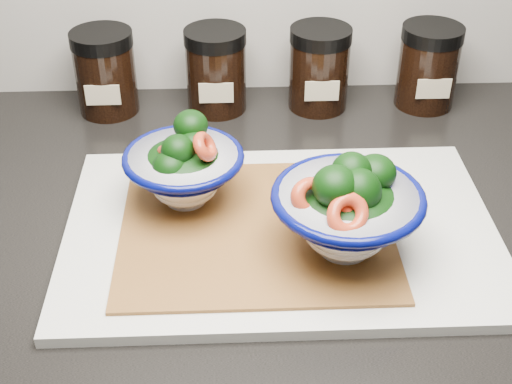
{
  "coord_description": "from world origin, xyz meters",
  "views": [
    {
      "loc": [
        0.0,
        0.82,
        1.37
      ],
      "look_at": [
        0.03,
        1.4,
        0.96
      ],
      "focal_mm": 50.0,
      "sensor_mm": 36.0,
      "label": 1
    }
  ],
  "objects_px": {
    "bowl_left": "(184,168)",
    "bowl_right": "(347,209)",
    "spice_jar_d": "(428,66)",
    "spice_jar_b": "(216,70)",
    "spice_jar_c": "(319,68)",
    "cutting_board": "(281,231)",
    "spice_jar_a": "(105,72)"
  },
  "relations": [
    {
      "from": "bowl_left",
      "to": "bowl_right",
      "type": "xyz_separation_m",
      "value": [
        0.16,
        -0.09,
        0.01
      ]
    },
    {
      "from": "bowl_left",
      "to": "spice_jar_d",
      "type": "height_order",
      "value": "bowl_left"
    },
    {
      "from": "spice_jar_b",
      "to": "spice_jar_c",
      "type": "height_order",
      "value": "same"
    },
    {
      "from": "cutting_board",
      "to": "spice_jar_c",
      "type": "bearing_deg",
      "value": 76.06
    },
    {
      "from": "bowl_right",
      "to": "spice_jar_a",
      "type": "distance_m",
      "value": 0.43
    },
    {
      "from": "bowl_right",
      "to": "spice_jar_a",
      "type": "height_order",
      "value": "bowl_right"
    },
    {
      "from": "spice_jar_a",
      "to": "spice_jar_c",
      "type": "distance_m",
      "value": 0.29
    },
    {
      "from": "cutting_board",
      "to": "bowl_right",
      "type": "height_order",
      "value": "bowl_right"
    },
    {
      "from": "cutting_board",
      "to": "bowl_left",
      "type": "relative_size",
      "value": 3.48
    },
    {
      "from": "bowl_right",
      "to": "spice_jar_b",
      "type": "height_order",
      "value": "bowl_right"
    },
    {
      "from": "spice_jar_c",
      "to": "bowl_left",
      "type": "bearing_deg",
      "value": -125.79
    },
    {
      "from": "cutting_board",
      "to": "spice_jar_b",
      "type": "distance_m",
      "value": 0.3
    },
    {
      "from": "bowl_left",
      "to": "spice_jar_d",
      "type": "distance_m",
      "value": 0.4
    },
    {
      "from": "bowl_left",
      "to": "spice_jar_b",
      "type": "bearing_deg",
      "value": 82.21
    },
    {
      "from": "spice_jar_c",
      "to": "bowl_right",
      "type": "bearing_deg",
      "value": -91.81
    },
    {
      "from": "bowl_left",
      "to": "cutting_board",
      "type": "bearing_deg",
      "value": -25.3
    },
    {
      "from": "spice_jar_a",
      "to": "spice_jar_c",
      "type": "bearing_deg",
      "value": 0.0
    },
    {
      "from": "spice_jar_b",
      "to": "spice_jar_d",
      "type": "relative_size",
      "value": 1.0
    },
    {
      "from": "spice_jar_a",
      "to": "spice_jar_d",
      "type": "relative_size",
      "value": 1.0
    },
    {
      "from": "spice_jar_b",
      "to": "spice_jar_d",
      "type": "bearing_deg",
      "value": 0.0
    },
    {
      "from": "spice_jar_c",
      "to": "spice_jar_d",
      "type": "bearing_deg",
      "value": 0.0
    },
    {
      "from": "bowl_right",
      "to": "spice_jar_c",
      "type": "bearing_deg",
      "value": 88.19
    },
    {
      "from": "bowl_right",
      "to": "spice_jar_a",
      "type": "bearing_deg",
      "value": 130.04
    },
    {
      "from": "spice_jar_a",
      "to": "spice_jar_d",
      "type": "bearing_deg",
      "value": 0.0
    },
    {
      "from": "bowl_right",
      "to": "spice_jar_b",
      "type": "xyz_separation_m",
      "value": [
        -0.13,
        0.33,
        -0.01
      ]
    },
    {
      "from": "bowl_left",
      "to": "spice_jar_a",
      "type": "relative_size",
      "value": 1.15
    },
    {
      "from": "spice_jar_a",
      "to": "spice_jar_d",
      "type": "xyz_separation_m",
      "value": [
        0.43,
        0.0,
        0.0
      ]
    },
    {
      "from": "bowl_right",
      "to": "spice_jar_d",
      "type": "bearing_deg",
      "value": 64.21
    },
    {
      "from": "spice_jar_b",
      "to": "spice_jar_c",
      "type": "xyz_separation_m",
      "value": [
        0.14,
        0.0,
        0.0
      ]
    },
    {
      "from": "bowl_right",
      "to": "spice_jar_c",
      "type": "distance_m",
      "value": 0.33
    },
    {
      "from": "bowl_right",
      "to": "spice_jar_c",
      "type": "relative_size",
      "value": 1.32
    },
    {
      "from": "spice_jar_d",
      "to": "cutting_board",
      "type": "bearing_deg",
      "value": -127.52
    }
  ]
}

